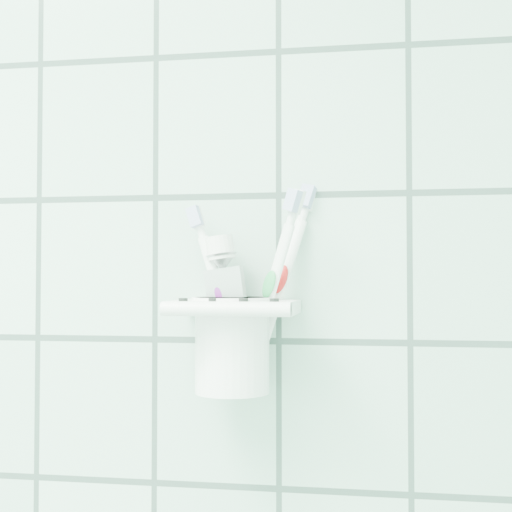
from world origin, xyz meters
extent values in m
cube|color=white|center=(0.65, 1.19, 1.28)|extent=(0.05, 0.02, 0.03)
cube|color=white|center=(0.65, 1.15, 1.29)|extent=(0.12, 0.09, 0.01)
cylinder|color=white|center=(0.65, 1.10, 1.29)|extent=(0.12, 0.01, 0.01)
cylinder|color=black|center=(0.60, 1.12, 1.30)|extent=(0.01, 0.01, 0.00)
cylinder|color=black|center=(0.63, 1.12, 1.30)|extent=(0.01, 0.01, 0.00)
cylinder|color=black|center=(0.66, 1.12, 1.30)|extent=(0.01, 0.01, 0.00)
cylinder|color=black|center=(0.69, 1.12, 1.30)|extent=(0.01, 0.01, 0.00)
cylinder|color=white|center=(0.65, 1.16, 1.25)|extent=(0.08, 0.08, 0.10)
cylinder|color=white|center=(0.65, 1.16, 1.29)|extent=(0.08, 0.08, 0.01)
cylinder|color=black|center=(0.65, 1.16, 1.30)|extent=(0.07, 0.07, 0.00)
cylinder|color=white|center=(0.66, 1.16, 1.29)|extent=(0.06, 0.03, 0.15)
cylinder|color=white|center=(0.66, 1.16, 1.38)|extent=(0.02, 0.01, 0.02)
cube|color=silver|center=(0.66, 1.15, 1.39)|extent=(0.02, 0.01, 0.02)
cube|color=white|center=(0.66, 1.16, 1.39)|extent=(0.02, 0.01, 0.03)
ellipsoid|color=purple|center=(0.66, 1.15, 1.31)|extent=(0.02, 0.01, 0.03)
cylinder|color=white|center=(0.66, 1.15, 1.30)|extent=(0.07, 0.06, 0.17)
cylinder|color=white|center=(0.66, 1.15, 1.40)|extent=(0.02, 0.02, 0.03)
cube|color=silver|center=(0.66, 1.15, 1.42)|extent=(0.02, 0.02, 0.03)
cube|color=white|center=(0.66, 1.15, 1.42)|extent=(0.02, 0.02, 0.03)
ellipsoid|color=red|center=(0.66, 1.15, 1.32)|extent=(0.02, 0.02, 0.03)
cylinder|color=white|center=(0.66, 1.16, 1.29)|extent=(0.07, 0.03, 0.17)
cylinder|color=white|center=(0.66, 1.16, 1.39)|extent=(0.02, 0.01, 0.02)
cube|color=silver|center=(0.66, 1.16, 1.40)|extent=(0.02, 0.02, 0.03)
cube|color=white|center=(0.66, 1.17, 1.40)|extent=(0.02, 0.01, 0.03)
ellipsoid|color=green|center=(0.66, 1.16, 1.31)|extent=(0.02, 0.01, 0.03)
cube|color=silver|center=(0.65, 1.16, 1.27)|extent=(0.06, 0.02, 0.12)
cube|color=silver|center=(0.65, 1.16, 1.22)|extent=(0.05, 0.01, 0.02)
cone|color=silver|center=(0.65, 1.16, 1.33)|extent=(0.04, 0.04, 0.02)
cylinder|color=white|center=(0.65, 1.16, 1.35)|extent=(0.03, 0.03, 0.03)
camera|label=1|loc=(0.79, 0.44, 1.32)|focal=50.00mm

